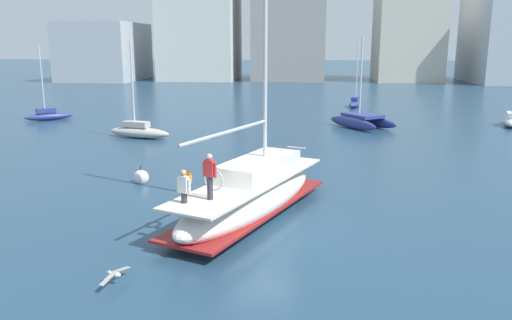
{
  "coord_description": "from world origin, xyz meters",
  "views": [
    {
      "loc": [
        1.59,
        -17.59,
        6.58
      ],
      "look_at": [
        -0.52,
        3.21,
        1.8
      ],
      "focal_mm": 35.68,
      "sensor_mm": 36.0,
      "label": 1
    }
  ],
  "objects": [
    {
      "name": "mooring_buoy",
      "position": [
        -6.39,
        5.66,
        0.23
      ],
      "size": [
        0.75,
        0.75,
        0.98
      ],
      "color": "silver",
      "rests_on": "ground"
    },
    {
      "name": "moored_catamaran",
      "position": [
        6.66,
        37.47,
        0.49
      ],
      "size": [
        2.06,
        4.21,
        6.88
      ],
      "color": "navy",
      "rests_on": "ground"
    },
    {
      "name": "ground_plane",
      "position": [
        0.0,
        0.0,
        0.0
      ],
      "size": [
        400.0,
        400.0,
        0.0
      ],
      "primitive_type": "plane",
      "color": "navy"
    },
    {
      "name": "moored_cutter_right",
      "position": [
        18.28,
        25.76,
        0.49
      ],
      "size": [
        2.39,
        4.66,
        6.14
      ],
      "color": "silver",
      "rests_on": "ground"
    },
    {
      "name": "seagull",
      "position": [
        -3.66,
        -4.94,
        0.31
      ],
      "size": [
        0.52,
        1.26,
        0.18
      ],
      "color": "silver",
      "rests_on": "ground"
    },
    {
      "name": "main_sailboat",
      "position": [
        -0.49,
        1.28,
        0.91
      ],
      "size": [
        5.81,
        9.8,
        13.07
      ],
      "color": "white",
      "rests_on": "ground"
    },
    {
      "name": "moored_sloop_near",
      "position": [
        -10.38,
        17.3,
        0.52
      ],
      "size": [
        4.97,
        2.36,
        6.81
      ],
      "color": "#B7B2A8",
      "rests_on": "ground"
    },
    {
      "name": "moored_sloop_far",
      "position": [
        -21.16,
        24.95,
        0.48
      ],
      "size": [
        3.82,
        3.22,
        6.46
      ],
      "color": "navy",
      "rests_on": "ground"
    },
    {
      "name": "waterfront_buildings",
      "position": [
        -0.98,
        78.01,
        10.91
      ],
      "size": [
        81.69,
        19.13,
        27.7
      ],
      "color": "#B2B7BC",
      "rests_on": "ground"
    },
    {
      "name": "moored_cutter_left",
      "position": [
        6.03,
        23.66,
        0.61
      ],
      "size": [
        5.3,
        6.01,
        7.19
      ],
      "color": "navy",
      "rests_on": "ground"
    }
  ]
}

